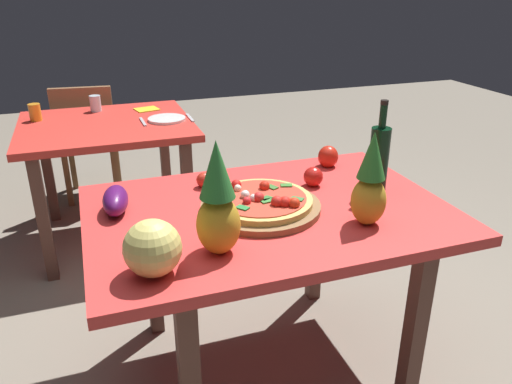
% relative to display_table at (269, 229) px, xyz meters
% --- Properties ---
extents(ground_plane, '(10.00, 10.00, 0.00)m').
position_rel_display_table_xyz_m(ground_plane, '(0.00, 0.00, -0.66)').
color(ground_plane, gray).
extents(display_table, '(1.31, 0.90, 0.74)m').
position_rel_display_table_xyz_m(display_table, '(0.00, 0.00, 0.00)').
color(display_table, brown).
rests_on(display_table, ground_plane).
extents(background_table, '(0.98, 0.87, 0.74)m').
position_rel_display_table_xyz_m(background_table, '(-0.49, 1.41, -0.02)').
color(background_table, brown).
rests_on(background_table, ground_plane).
extents(dining_chair, '(0.44, 0.44, 0.85)m').
position_rel_display_table_xyz_m(dining_chair, '(-0.59, 2.07, -0.18)').
color(dining_chair, brown).
rests_on(dining_chair, ground_plane).
extents(pizza_board, '(0.44, 0.44, 0.02)m').
position_rel_display_table_xyz_m(pizza_board, '(-0.03, 0.00, 0.10)').
color(pizza_board, brown).
rests_on(pizza_board, display_table).
extents(pizza, '(0.38, 0.38, 0.06)m').
position_rel_display_table_xyz_m(pizza, '(-0.03, -0.00, 0.13)').
color(pizza, tan).
rests_on(pizza, pizza_board).
extents(wine_bottle, '(0.08, 0.08, 0.37)m').
position_rel_display_table_xyz_m(wine_bottle, '(0.45, 0.01, 0.23)').
color(wine_bottle, black).
rests_on(wine_bottle, display_table).
extents(pineapple_left, '(0.14, 0.14, 0.36)m').
position_rel_display_table_xyz_m(pineapple_left, '(-0.26, -0.24, 0.25)').
color(pineapple_left, '#BC9022').
rests_on(pineapple_left, display_table).
extents(pineapple_right, '(0.12, 0.12, 0.33)m').
position_rel_display_table_xyz_m(pineapple_right, '(0.28, -0.22, 0.23)').
color(pineapple_right, gold).
rests_on(pineapple_right, display_table).
extents(melon, '(0.17, 0.17, 0.17)m').
position_rel_display_table_xyz_m(melon, '(-0.46, -0.30, 0.17)').
color(melon, '#DACC69').
rests_on(melon, display_table).
extents(bell_pepper, '(0.09, 0.09, 0.10)m').
position_rel_display_table_xyz_m(bell_pepper, '(0.41, 0.33, 0.13)').
color(bell_pepper, red).
rests_on(bell_pepper, display_table).
extents(eggplant, '(0.12, 0.21, 0.09)m').
position_rel_display_table_xyz_m(eggplant, '(-0.53, 0.16, 0.13)').
color(eggplant, '#4D1455').
rests_on(eggplant, display_table).
extents(tomato_beside_pepper, '(0.06, 0.06, 0.06)m').
position_rel_display_table_xyz_m(tomato_beside_pepper, '(-0.17, 0.28, 0.12)').
color(tomato_beside_pepper, red).
rests_on(tomato_beside_pepper, display_table).
extents(tomato_near_board, '(0.08, 0.08, 0.08)m').
position_rel_display_table_xyz_m(tomato_near_board, '(0.25, 0.14, 0.13)').
color(tomato_near_board, red).
rests_on(tomato_near_board, display_table).
extents(drinking_glass_juice, '(0.07, 0.07, 0.10)m').
position_rel_display_table_xyz_m(drinking_glass_juice, '(-0.87, 1.59, 0.14)').
color(drinking_glass_juice, orange).
rests_on(drinking_glass_juice, background_table).
extents(drinking_glass_water, '(0.07, 0.07, 0.10)m').
position_rel_display_table_xyz_m(drinking_glass_water, '(-0.52, 1.70, 0.14)').
color(drinking_glass_water, silver).
rests_on(drinking_glass_water, background_table).
extents(dinner_plate, '(0.22, 0.22, 0.02)m').
position_rel_display_table_xyz_m(dinner_plate, '(-0.14, 1.34, 0.09)').
color(dinner_plate, white).
rests_on(dinner_plate, background_table).
extents(fork_utensil, '(0.02, 0.18, 0.01)m').
position_rel_display_table_xyz_m(fork_utensil, '(-0.28, 1.34, 0.09)').
color(fork_utensil, silver).
rests_on(fork_utensil, background_table).
extents(knife_utensil, '(0.02, 0.18, 0.01)m').
position_rel_display_table_xyz_m(knife_utensil, '(0.00, 1.34, 0.09)').
color(knife_utensil, silver).
rests_on(knife_utensil, background_table).
extents(napkin_folded, '(0.16, 0.15, 0.01)m').
position_rel_display_table_xyz_m(napkin_folded, '(-0.22, 1.64, 0.09)').
color(napkin_folded, yellow).
rests_on(napkin_folded, background_table).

